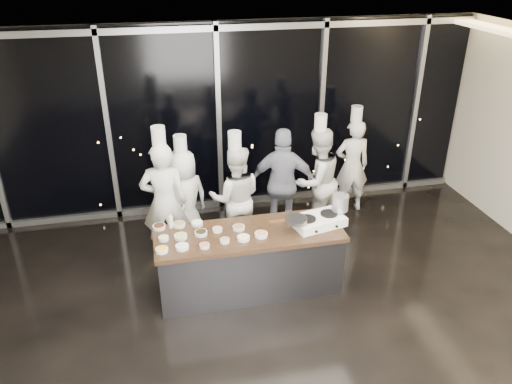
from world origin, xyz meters
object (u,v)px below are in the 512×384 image
(stove, at_px, (318,220))
(chef_far_left, at_px, (165,202))
(stock_pot, at_px, (340,203))
(chef_center, at_px, (236,198))
(chef_side, at_px, (352,165))
(chef_right, at_px, (317,180))
(demo_counter, at_px, (249,261))
(frying_pan, at_px, (296,220))
(guest, at_px, (283,184))
(chef_left, at_px, (184,199))

(stove, relative_size, chef_far_left, 0.36)
(stock_pot, xyz_separation_m, chef_center, (-1.25, 1.04, -0.31))
(chef_side, bearing_deg, stock_pot, 65.41)
(stove, bearing_deg, chef_side, 43.72)
(chef_far_left, relative_size, chef_right, 1.05)
(demo_counter, distance_m, stove, 1.07)
(demo_counter, xyz_separation_m, chef_right, (1.39, 1.35, 0.43))
(stock_pot, relative_size, chef_far_left, 0.11)
(stove, distance_m, frying_pan, 0.36)
(stock_pot, distance_m, guest, 1.33)
(guest, bearing_deg, frying_pan, 98.28)
(chef_left, height_order, guest, chef_left)
(stove, bearing_deg, chef_left, 129.82)
(stove, xyz_separation_m, guest, (-0.12, 1.31, -0.06))
(chef_right, bearing_deg, stock_pot, 62.15)
(stock_pot, xyz_separation_m, chef_far_left, (-2.30, 0.93, -0.21))
(stock_pot, height_order, chef_center, chef_center)
(stock_pot, height_order, chef_left, chef_left)
(stock_pot, distance_m, chef_side, 2.05)
(stock_pot, xyz_separation_m, chef_right, (0.12, 1.27, -0.27))
(stock_pot, xyz_separation_m, guest, (-0.46, 1.22, -0.25))
(frying_pan, relative_size, chef_side, 0.28)
(demo_counter, height_order, chef_center, chef_center)
(stove, height_order, chef_right, chef_right)
(chef_center, bearing_deg, stove, 136.79)
(chef_right, bearing_deg, chef_left, -20.68)
(chef_left, relative_size, chef_right, 0.93)
(frying_pan, distance_m, chef_left, 1.93)
(frying_pan, height_order, chef_right, chef_right)
(stove, relative_size, chef_right, 0.38)
(chef_left, bearing_deg, chef_side, 167.88)
(frying_pan, xyz_separation_m, chef_left, (-1.33, 1.37, -0.25))
(demo_counter, distance_m, chef_center, 1.18)
(stock_pot, xyz_separation_m, chef_left, (-2.01, 1.20, -0.34))
(chef_far_left, bearing_deg, chef_side, -157.44)
(stove, bearing_deg, chef_center, 116.44)
(chef_far_left, distance_m, chef_left, 0.42)
(stove, xyz_separation_m, frying_pan, (-0.34, -0.09, 0.10))
(frying_pan, xyz_separation_m, chef_side, (1.60, 1.98, -0.21))
(frying_pan, relative_size, chef_center, 0.28)
(demo_counter, distance_m, frying_pan, 0.86)
(stock_pot, xyz_separation_m, chef_side, (0.93, 1.81, -0.30))
(chef_center, bearing_deg, frying_pan, 123.07)
(frying_pan, xyz_separation_m, guest, (0.21, 1.40, -0.16))
(chef_far_left, bearing_deg, chef_left, -130.10)
(chef_far_left, distance_m, chef_side, 3.35)
(frying_pan, height_order, chef_left, chef_left)
(guest, bearing_deg, chef_side, -140.12)
(frying_pan, height_order, guest, guest)
(chef_center, distance_m, chef_right, 1.38)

